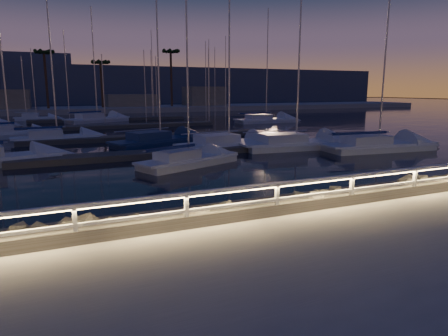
{
  "coord_description": "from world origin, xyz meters",
  "views": [
    {
      "loc": [
        -8.45,
        -10.44,
        3.92
      ],
      "look_at": [
        -2.06,
        4.0,
        0.8
      ],
      "focal_mm": 32.0,
      "sensor_mm": 36.0,
      "label": 1
    }
  ],
  "objects_px": {
    "sailboat_b": "(186,159)",
    "sailboat_k": "(96,119)",
    "sailboat_g": "(158,140)",
    "sailboat_l": "(264,120)",
    "sailboat_m": "(35,118)",
    "sailboat_c": "(226,144)",
    "guard_rail": "(327,185)",
    "sailboat_d": "(376,145)",
    "sailboat_h": "(293,143)",
    "sailboat_j": "(55,137)",
    "sailboat_e": "(7,133)"
  },
  "relations": [
    {
      "from": "sailboat_b",
      "to": "sailboat_k",
      "type": "distance_m",
      "value": 35.97
    },
    {
      "from": "sailboat_g",
      "to": "sailboat_l",
      "type": "height_order",
      "value": "sailboat_l"
    },
    {
      "from": "sailboat_l",
      "to": "sailboat_m",
      "type": "xyz_separation_m",
      "value": [
        -28.88,
        17.42,
        -0.04
      ]
    },
    {
      "from": "sailboat_c",
      "to": "sailboat_k",
      "type": "distance_m",
      "value": 31.34
    },
    {
      "from": "guard_rail",
      "to": "sailboat_d",
      "type": "bearing_deg",
      "value": 40.66
    },
    {
      "from": "sailboat_g",
      "to": "sailboat_m",
      "type": "relative_size",
      "value": 1.4
    },
    {
      "from": "sailboat_c",
      "to": "sailboat_l",
      "type": "height_order",
      "value": "sailboat_l"
    },
    {
      "from": "sailboat_b",
      "to": "sailboat_g",
      "type": "distance_m",
      "value": 9.39
    },
    {
      "from": "sailboat_h",
      "to": "sailboat_d",
      "type": "bearing_deg",
      "value": -27.35
    },
    {
      "from": "guard_rail",
      "to": "sailboat_k",
      "type": "height_order",
      "value": "sailboat_k"
    },
    {
      "from": "sailboat_h",
      "to": "sailboat_k",
      "type": "bearing_deg",
      "value": 113.86
    },
    {
      "from": "sailboat_d",
      "to": "sailboat_k",
      "type": "bearing_deg",
      "value": 120.12
    },
    {
      "from": "sailboat_j",
      "to": "sailboat_k",
      "type": "xyz_separation_m",
      "value": [
        5.73,
        20.94,
        0.04
      ]
    },
    {
      "from": "sailboat_d",
      "to": "sailboat_h",
      "type": "distance_m",
      "value": 6.1
    },
    {
      "from": "sailboat_g",
      "to": "sailboat_b",
      "type": "bearing_deg",
      "value": -114.69
    },
    {
      "from": "sailboat_g",
      "to": "sailboat_j",
      "type": "bearing_deg",
      "value": 123.2
    },
    {
      "from": "sailboat_e",
      "to": "sailboat_j",
      "type": "height_order",
      "value": "sailboat_e"
    },
    {
      "from": "sailboat_b",
      "to": "sailboat_l",
      "type": "bearing_deg",
      "value": 29.87
    },
    {
      "from": "sailboat_h",
      "to": "sailboat_l",
      "type": "height_order",
      "value": "sailboat_h"
    },
    {
      "from": "sailboat_b",
      "to": "sailboat_k",
      "type": "height_order",
      "value": "sailboat_k"
    },
    {
      "from": "sailboat_d",
      "to": "sailboat_k",
      "type": "height_order",
      "value": "sailboat_k"
    },
    {
      "from": "sailboat_h",
      "to": "sailboat_j",
      "type": "distance_m",
      "value": 20.36
    },
    {
      "from": "sailboat_b",
      "to": "guard_rail",
      "type": "bearing_deg",
      "value": -107.87
    },
    {
      "from": "sailboat_b",
      "to": "sailboat_h",
      "type": "height_order",
      "value": "sailboat_h"
    },
    {
      "from": "sailboat_b",
      "to": "sailboat_m",
      "type": "relative_size",
      "value": 1.12
    },
    {
      "from": "sailboat_b",
      "to": "sailboat_j",
      "type": "relative_size",
      "value": 0.93
    },
    {
      "from": "sailboat_g",
      "to": "sailboat_c",
      "type": "bearing_deg",
      "value": -64.45
    },
    {
      "from": "sailboat_e",
      "to": "guard_rail",
      "type": "bearing_deg",
      "value": -77.1
    },
    {
      "from": "sailboat_c",
      "to": "sailboat_e",
      "type": "xyz_separation_m",
      "value": [
        -15.92,
        14.78,
        0.01
      ]
    },
    {
      "from": "sailboat_c",
      "to": "sailboat_e",
      "type": "height_order",
      "value": "sailboat_c"
    },
    {
      "from": "sailboat_l",
      "to": "sailboat_m",
      "type": "distance_m",
      "value": 33.73
    },
    {
      "from": "sailboat_g",
      "to": "sailboat_m",
      "type": "xyz_separation_m",
      "value": [
        -9.7,
        33.74,
        -0.05
      ]
    },
    {
      "from": "sailboat_c",
      "to": "sailboat_e",
      "type": "distance_m",
      "value": 21.72
    },
    {
      "from": "guard_rail",
      "to": "sailboat_g",
      "type": "bearing_deg",
      "value": 90.57
    },
    {
      "from": "sailboat_b",
      "to": "sailboat_m",
      "type": "bearing_deg",
      "value": 79.42
    },
    {
      "from": "sailboat_k",
      "to": "sailboat_h",
      "type": "bearing_deg",
      "value": -96.33
    },
    {
      "from": "sailboat_h",
      "to": "sailboat_j",
      "type": "height_order",
      "value": "sailboat_h"
    },
    {
      "from": "sailboat_h",
      "to": "sailboat_m",
      "type": "xyz_separation_m",
      "value": [
        -18.77,
        39.71,
        -0.05
      ]
    },
    {
      "from": "sailboat_c",
      "to": "sailboat_l",
      "type": "bearing_deg",
      "value": 45.49
    },
    {
      "from": "guard_rail",
      "to": "sailboat_c",
      "type": "bearing_deg",
      "value": 76.75
    },
    {
      "from": "sailboat_d",
      "to": "sailboat_l",
      "type": "height_order",
      "value": "sailboat_d"
    },
    {
      "from": "sailboat_h",
      "to": "sailboat_m",
      "type": "height_order",
      "value": "sailboat_h"
    },
    {
      "from": "sailboat_d",
      "to": "sailboat_g",
      "type": "distance_m",
      "value": 16.96
    },
    {
      "from": "guard_rail",
      "to": "sailboat_e",
      "type": "height_order",
      "value": "sailboat_e"
    },
    {
      "from": "sailboat_h",
      "to": "sailboat_g",
      "type": "bearing_deg",
      "value": 151.85
    },
    {
      "from": "sailboat_c",
      "to": "sailboat_j",
      "type": "relative_size",
      "value": 1.14
    },
    {
      "from": "sailboat_e",
      "to": "sailboat_l",
      "type": "bearing_deg",
      "value": 2.9
    },
    {
      "from": "sailboat_g",
      "to": "sailboat_m",
      "type": "bearing_deg",
      "value": 85.76
    },
    {
      "from": "sailboat_b",
      "to": "sailboat_c",
      "type": "distance_m",
      "value": 7.22
    },
    {
      "from": "sailboat_e",
      "to": "sailboat_l",
      "type": "height_order",
      "value": "sailboat_l"
    }
  ]
}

